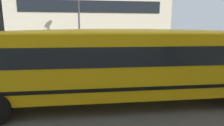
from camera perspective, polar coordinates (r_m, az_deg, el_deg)
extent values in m
plane|color=#54514F|center=(9.02, 1.27, -8.11)|extent=(400.00, 400.00, 0.00)
cube|color=gray|center=(16.24, -2.35, 0.18)|extent=(120.00, 3.00, 0.01)
cube|color=silver|center=(9.01, 1.27, -8.09)|extent=(110.00, 0.16, 0.01)
cube|color=yellow|center=(6.93, 3.88, 0.12)|extent=(11.15, 2.56, 2.23)
cube|color=black|center=(6.87, 3.92, 3.41)|extent=(10.49, 2.59, 0.65)
cube|color=black|center=(7.08, 3.82, -5.14)|extent=(11.17, 2.59, 0.12)
ellipsoid|color=yellow|center=(6.83, 4.00, 9.37)|extent=(10.71, 2.35, 0.36)
cylinder|color=black|center=(9.95, 27.19, -4.46)|extent=(1.01, 0.29, 1.01)
cylinder|color=black|center=(8.83, -26.25, -6.14)|extent=(1.01, 0.29, 1.01)
cube|color=gray|center=(16.16, 28.28, 1.22)|extent=(3.98, 1.90, 0.70)
cube|color=black|center=(15.99, 28.06, 3.58)|extent=(2.28, 1.67, 0.64)
cylinder|color=black|center=(17.67, 29.85, 0.61)|extent=(0.61, 0.21, 0.60)
cylinder|color=black|center=(16.15, 22.70, 0.39)|extent=(0.61, 0.21, 0.60)
cylinder|color=black|center=(14.77, 26.18, -0.73)|extent=(0.61, 0.21, 0.60)
cylinder|color=#38383D|center=(15.29, -10.50, 11.61)|extent=(0.14, 0.14, 6.50)
cube|color=black|center=(17.45, -6.39, 7.15)|extent=(13.33, 0.04, 1.10)
cube|color=black|center=(17.58, -6.60, 17.62)|extent=(13.33, 0.04, 1.10)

